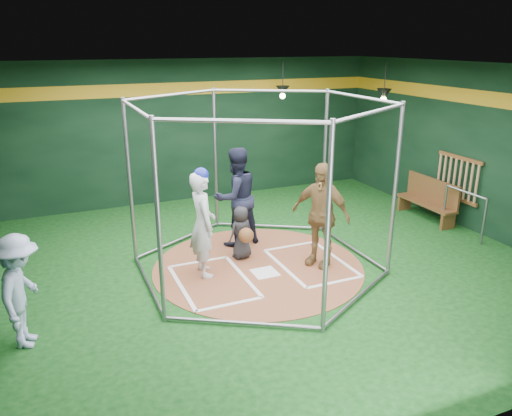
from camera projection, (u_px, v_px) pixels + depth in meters
name	position (u px, v px, depth m)	size (l,w,h in m)	color
room_shell	(258.00, 173.00, 8.51)	(10.10, 9.10, 3.53)	#0C360E
clay_disc	(258.00, 267.00, 9.06)	(3.80, 3.80, 0.01)	brown
home_plate	(265.00, 273.00, 8.80)	(0.43, 0.43, 0.01)	white
batter_box_left	(213.00, 281.00, 8.49)	(1.17, 1.77, 0.01)	white
batter_box_right	(311.00, 263.00, 9.19)	(1.17, 1.77, 0.01)	white
batting_cage	(258.00, 188.00, 8.58)	(4.05, 4.67, 3.00)	gray
bat_rack	(457.00, 178.00, 10.91)	(0.07, 1.25, 0.98)	brown
pendant_lamp_near	(283.00, 91.00, 12.14)	(0.34, 0.34, 0.90)	black
pendant_lamp_far	(384.00, 94.00, 11.42)	(0.34, 0.34, 0.90)	black
batter_figure	(203.00, 223.00, 8.48)	(0.47, 0.69, 1.92)	silver
visitor_leopard	(321.00, 215.00, 8.87)	(1.12, 0.46, 1.90)	#A57F46
catcher_figure	(242.00, 233.00, 9.25)	(0.56, 0.61, 1.01)	black
umpire	(236.00, 197.00, 9.76)	(0.96, 0.74, 1.97)	black
bystander_blue	(21.00, 291.00, 6.53)	(1.02, 0.59, 1.58)	#9DAFD0
dugout_bench	(429.00, 198.00, 11.38)	(0.38, 1.62, 0.95)	brown
steel_railing	(464.00, 206.00, 10.33)	(0.05, 1.13, 0.97)	slate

